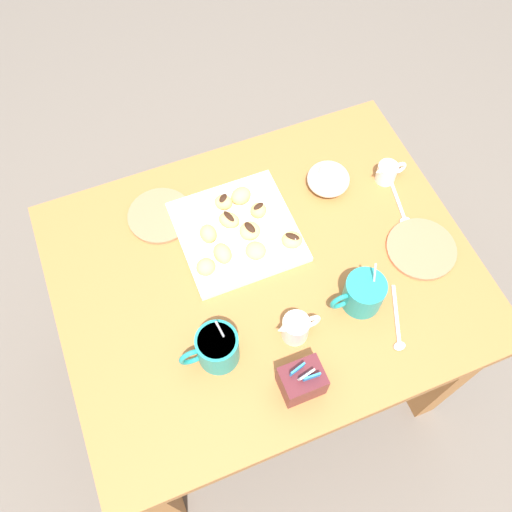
# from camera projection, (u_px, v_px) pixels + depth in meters

# --- Properties ---
(ground_plane) EXTENTS (8.00, 8.00, 0.00)m
(ground_plane) POSITION_uv_depth(u_px,v_px,m) (263.00, 361.00, 1.95)
(ground_plane) COLOR #665B51
(dining_table) EXTENTS (0.99, 0.79, 0.71)m
(dining_table) POSITION_uv_depth(u_px,v_px,m) (265.00, 294.00, 1.44)
(dining_table) COLOR #A36633
(dining_table) RESTS_ON ground_plane
(pastry_plate_square) EXTENTS (0.28, 0.28, 0.02)m
(pastry_plate_square) POSITION_uv_depth(u_px,v_px,m) (237.00, 232.00, 1.37)
(pastry_plate_square) COLOR white
(pastry_plate_square) RESTS_ON dining_table
(coffee_mug_teal_left) EXTENTS (0.13, 0.09, 0.13)m
(coffee_mug_teal_left) POSITION_uv_depth(u_px,v_px,m) (363.00, 293.00, 1.25)
(coffee_mug_teal_left) COLOR teal
(coffee_mug_teal_left) RESTS_ON dining_table
(coffee_mug_teal_right) EXTENTS (0.13, 0.09, 0.15)m
(coffee_mug_teal_right) POSITION_uv_depth(u_px,v_px,m) (217.00, 348.00, 1.18)
(coffee_mug_teal_right) COLOR teal
(coffee_mug_teal_right) RESTS_ON dining_table
(cream_pitcher_white) EXTENTS (0.10, 0.06, 0.07)m
(cream_pitcher_white) POSITION_uv_depth(u_px,v_px,m) (295.00, 328.00, 1.22)
(cream_pitcher_white) COLOR white
(cream_pitcher_white) RESTS_ON dining_table
(sugar_caddy) EXTENTS (0.09, 0.07, 0.11)m
(sugar_caddy) POSITION_uv_depth(u_px,v_px,m) (302.00, 381.00, 1.16)
(sugar_caddy) COLOR #561E23
(sugar_caddy) RESTS_ON dining_table
(ice_cream_bowl) EXTENTS (0.11, 0.11, 0.08)m
(ice_cream_bowl) POSITION_uv_depth(u_px,v_px,m) (329.00, 178.00, 1.42)
(ice_cream_bowl) COLOR white
(ice_cream_bowl) RESTS_ON dining_table
(chocolate_sauce_pitcher) EXTENTS (0.09, 0.05, 0.06)m
(chocolate_sauce_pitcher) POSITION_uv_depth(u_px,v_px,m) (387.00, 172.00, 1.43)
(chocolate_sauce_pitcher) COLOR white
(chocolate_sauce_pitcher) RESTS_ON dining_table
(saucer_coral_left) EXTENTS (0.16, 0.16, 0.01)m
(saucer_coral_left) POSITION_uv_depth(u_px,v_px,m) (160.00, 216.00, 1.40)
(saucer_coral_left) COLOR #E5704C
(saucer_coral_left) RESTS_ON dining_table
(saucer_coral_right) EXTENTS (0.17, 0.17, 0.01)m
(saucer_coral_right) POSITION_uv_depth(u_px,v_px,m) (421.00, 249.00, 1.35)
(saucer_coral_right) COLOR #E5704C
(saucer_coral_right) RESTS_ON dining_table
(loose_spoon_near_saucer) EXTENTS (0.08, 0.15, 0.01)m
(loose_spoon_near_saucer) POSITION_uv_depth(u_px,v_px,m) (397.00, 326.00, 1.26)
(loose_spoon_near_saucer) COLOR silver
(loose_spoon_near_saucer) RESTS_ON dining_table
(loose_spoon_by_plate) EXTENTS (0.05, 0.16, 0.01)m
(loose_spoon_by_plate) POSITION_uv_depth(u_px,v_px,m) (400.00, 205.00, 1.41)
(loose_spoon_by_plate) COLOR silver
(loose_spoon_by_plate) RESTS_ON dining_table
(beignet_0) EXTENTS (0.06, 0.06, 0.03)m
(beignet_0) POSITION_uv_depth(u_px,v_px,m) (206.00, 267.00, 1.30)
(beignet_0) COLOR #E5B260
(beignet_0) RESTS_ON pastry_plate_square
(beignet_1) EXTENTS (0.04, 0.05, 0.04)m
(beignet_1) POSITION_uv_depth(u_px,v_px,m) (208.00, 234.00, 1.34)
(beignet_1) COLOR #E5B260
(beignet_1) RESTS_ON pastry_plate_square
(beignet_2) EXTENTS (0.06, 0.06, 0.03)m
(beignet_2) POSITION_uv_depth(u_px,v_px,m) (223.00, 202.00, 1.38)
(beignet_2) COLOR #E5B260
(beignet_2) RESTS_ON pastry_plate_square
(chocolate_drizzle_2) EXTENTS (0.03, 0.03, 0.00)m
(chocolate_drizzle_2) POSITION_uv_depth(u_px,v_px,m) (223.00, 198.00, 1.37)
(chocolate_drizzle_2) COLOR black
(chocolate_drizzle_2) RESTS_ON beignet_2
(beignet_3) EXTENTS (0.07, 0.07, 0.03)m
(beignet_3) POSITION_uv_depth(u_px,v_px,m) (256.00, 251.00, 1.32)
(beignet_3) COLOR #E5B260
(beignet_3) RESTS_ON pastry_plate_square
(beignet_4) EXTENTS (0.06, 0.06, 0.03)m
(beignet_4) POSITION_uv_depth(u_px,v_px,m) (258.00, 210.00, 1.37)
(beignet_4) COLOR #E5B260
(beignet_4) RESTS_ON pastry_plate_square
(chocolate_drizzle_4) EXTENTS (0.03, 0.02, 0.00)m
(chocolate_drizzle_4) POSITION_uv_depth(u_px,v_px,m) (258.00, 206.00, 1.35)
(chocolate_drizzle_4) COLOR black
(chocolate_drizzle_4) RESTS_ON beignet_4
(beignet_5) EXTENTS (0.07, 0.07, 0.03)m
(beignet_5) POSITION_uv_depth(u_px,v_px,m) (252.00, 230.00, 1.35)
(beignet_5) COLOR #E5B260
(beignet_5) RESTS_ON pastry_plate_square
(chocolate_drizzle_5) EXTENTS (0.03, 0.04, 0.00)m
(chocolate_drizzle_5) POSITION_uv_depth(u_px,v_px,m) (252.00, 227.00, 1.33)
(chocolate_drizzle_5) COLOR black
(chocolate_drizzle_5) RESTS_ON beignet_5
(beignet_6) EXTENTS (0.05, 0.06, 0.04)m
(beignet_6) POSITION_uv_depth(u_px,v_px,m) (223.00, 253.00, 1.31)
(beignet_6) COLOR #E5B260
(beignet_6) RESTS_ON pastry_plate_square
(beignet_7) EXTENTS (0.07, 0.06, 0.04)m
(beignet_7) POSITION_uv_depth(u_px,v_px,m) (241.00, 196.00, 1.39)
(beignet_7) COLOR #E5B260
(beignet_7) RESTS_ON pastry_plate_square
(beignet_8) EXTENTS (0.07, 0.07, 0.03)m
(beignet_8) POSITION_uv_depth(u_px,v_px,m) (229.00, 220.00, 1.36)
(beignet_8) COLOR #E5B260
(beignet_8) RESTS_ON pastry_plate_square
(chocolate_drizzle_8) EXTENTS (0.03, 0.04, 0.00)m
(chocolate_drizzle_8) POSITION_uv_depth(u_px,v_px,m) (229.00, 216.00, 1.34)
(chocolate_drizzle_8) COLOR black
(chocolate_drizzle_8) RESTS_ON beignet_8
(beignet_9) EXTENTS (0.07, 0.06, 0.03)m
(beignet_9) POSITION_uv_depth(u_px,v_px,m) (292.00, 240.00, 1.33)
(beignet_9) COLOR #E5B260
(beignet_9) RESTS_ON pastry_plate_square
(chocolate_drizzle_9) EXTENTS (0.04, 0.04, 0.00)m
(chocolate_drizzle_9) POSITION_uv_depth(u_px,v_px,m) (293.00, 236.00, 1.32)
(chocolate_drizzle_9) COLOR black
(chocolate_drizzle_9) RESTS_ON beignet_9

